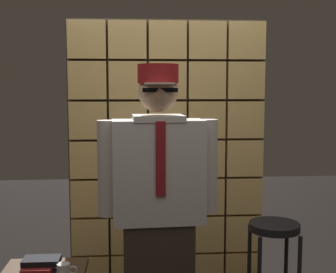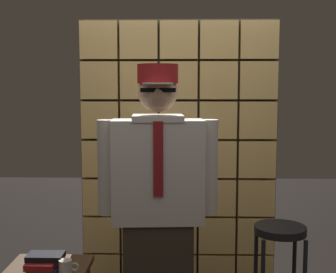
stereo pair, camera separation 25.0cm
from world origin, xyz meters
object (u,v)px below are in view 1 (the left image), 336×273
at_px(standing_person, 158,210).
at_px(book_stack, 40,267).
at_px(coffee_mug, 64,271).
at_px(bar_stool, 274,251).

relative_size(standing_person, book_stack, 7.93).
distance_m(standing_person, coffee_mug, 0.69).
relative_size(book_stack, coffee_mug, 1.80).
bearing_deg(book_stack, bar_stool, 6.26).
bearing_deg(coffee_mug, book_stack, 156.08).
xyz_separation_m(bar_stool, coffee_mug, (-1.36, -0.24, -0.01)).
xyz_separation_m(standing_person, coffee_mug, (-0.57, 0.03, -0.38)).
bearing_deg(standing_person, book_stack, 168.95).
distance_m(book_stack, coffee_mug, 0.17).
distance_m(bar_stool, book_stack, 1.53).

